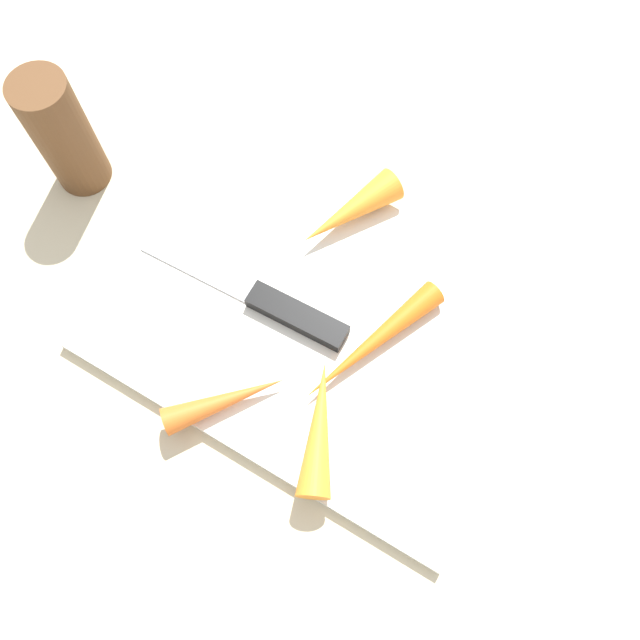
{
  "coord_description": "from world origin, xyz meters",
  "views": [
    {
      "loc": [
        0.1,
        -0.18,
        0.55
      ],
      "look_at": [
        0.0,
        0.0,
        0.01
      ],
      "focal_mm": 37.71,
      "sensor_mm": 36.0,
      "label": 1
    }
  ],
  "objects": [
    {
      "name": "ground_plane",
      "position": [
        0.0,
        0.0,
        0.0
      ],
      "size": [
        1.4,
        1.4,
        0.0
      ],
      "primitive_type": "plane",
      "color": "#C6B793"
    },
    {
      "name": "cutting_board",
      "position": [
        0.0,
        0.0,
        0.01
      ],
      "size": [
        0.36,
        0.26,
        0.01
      ],
      "primitive_type": "cube",
      "color": "silver",
      "rests_on": "ground_plane"
    },
    {
      "name": "knife",
      "position": [
        -0.03,
        -0.01,
        0.02
      ],
      "size": [
        0.2,
        0.03,
        0.01
      ],
      "rotation": [
        0.0,
        0.0,
        3.18
      ],
      "color": "#B7B7BC",
      "rests_on": "cutting_board"
    },
    {
      "name": "carrot_longest",
      "position": [
        0.05,
        0.0,
        0.02
      ],
      "size": [
        0.07,
        0.14,
        0.02
      ],
      "primitive_type": "cone",
      "rotation": [
        0.0,
        1.57,
        4.37
      ],
      "color": "orange",
      "rests_on": "cutting_board"
    },
    {
      "name": "carrot_shortest",
      "position": [
        -0.03,
        0.1,
        0.03
      ],
      "size": [
        0.07,
        0.1,
        0.03
      ],
      "primitive_type": "cone",
      "rotation": [
        0.0,
        1.57,
        4.3
      ],
      "color": "orange",
      "rests_on": "cutting_board"
    },
    {
      "name": "carrot_long",
      "position": [
        0.05,
        -0.08,
        0.03
      ],
      "size": [
        0.07,
        0.11,
        0.03
      ],
      "primitive_type": "cone",
      "rotation": [
        0.0,
        1.57,
        2.01
      ],
      "color": "orange",
      "rests_on": "cutting_board"
    },
    {
      "name": "carrot_short",
      "position": [
        -0.03,
        -0.1,
        0.02
      ],
      "size": [
        0.08,
        0.09,
        0.02
      ],
      "primitive_type": "cone",
      "rotation": [
        0.0,
        1.57,
        0.89
      ],
      "color": "orange",
      "rests_on": "cutting_board"
    },
    {
      "name": "pepper_grinder",
      "position": [
        -0.27,
        0.02,
        0.06
      ],
      "size": [
        0.05,
        0.05,
        0.12
      ],
      "primitive_type": "cylinder",
      "color": "brown",
      "rests_on": "ground_plane"
    }
  ]
}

